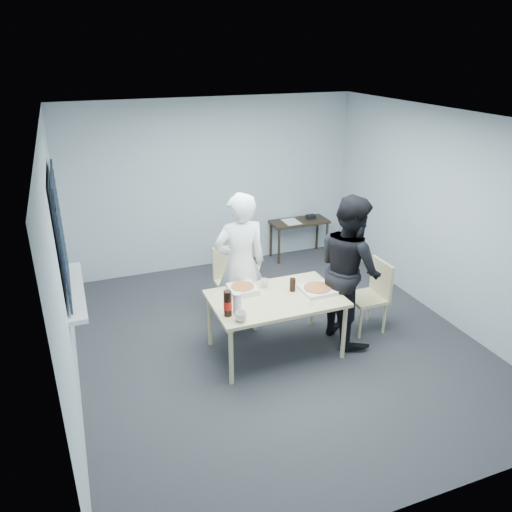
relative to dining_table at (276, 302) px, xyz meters
name	(u,v)px	position (x,y,z in m)	size (l,w,h in m)	color
room	(63,242)	(-2.10, 0.58, 0.80)	(5.00, 5.00, 5.00)	#2D2C31
dining_table	(276,302)	(0.00, 0.00, 0.00)	(1.44, 0.91, 0.70)	beige
chair_far	(231,276)	(-0.17, 1.08, -0.13)	(0.42, 0.42, 0.89)	beige
chair_right	(373,291)	(1.32, 0.05, -0.13)	(0.42, 0.42, 0.89)	beige
person_white	(240,265)	(-0.21, 0.58, 0.24)	(0.65, 0.42, 1.77)	white
person_black	(349,269)	(0.93, 0.01, 0.24)	(0.86, 0.47, 1.77)	black
side_table	(299,225)	(1.47, 2.46, -0.09)	(0.94, 0.42, 0.63)	#322318
stool	(241,262)	(0.23, 1.83, -0.31)	(0.32, 0.32, 0.44)	black
backpack	(241,244)	(0.23, 1.82, -0.01)	(0.28, 0.21, 0.40)	#575B66
pizza_box_a	(243,289)	(-0.30, 0.25, 0.10)	(0.30, 0.30, 0.08)	white
pizza_box_b	(317,289)	(0.50, -0.03, 0.08)	(0.36, 0.36, 0.05)	white
mug_a	(241,316)	(-0.53, -0.34, 0.11)	(0.12, 0.12, 0.10)	white
mug_b	(265,283)	(-0.02, 0.28, 0.11)	(0.10, 0.10, 0.09)	white
cola_glass	(293,285)	(0.24, 0.07, 0.14)	(0.07, 0.07, 0.15)	black
soda_bottle	(228,304)	(-0.62, -0.20, 0.19)	(0.09, 0.09, 0.28)	black
plastic_cups	(237,303)	(-0.51, -0.17, 0.17)	(0.09, 0.09, 0.22)	silver
rubber_band	(311,304)	(0.29, -0.29, 0.06)	(0.05, 0.05, 0.00)	red
papers	(291,222)	(1.32, 2.44, -0.01)	(0.24, 0.33, 0.01)	white
black_box	(311,217)	(1.69, 2.48, 0.02)	(0.14, 0.10, 0.06)	black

